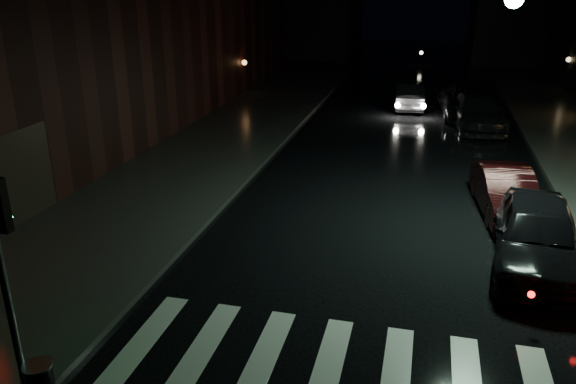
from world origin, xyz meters
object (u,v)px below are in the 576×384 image
Objects in this scene: parked_car_a at (537,235)px; oncoming_car at (409,96)px; parked_car_c at (477,112)px; parked_car_d at (469,102)px; parked_car_b at (506,192)px.

parked_car_a is 17.83m from oncoming_car.
parked_car_a reaches higher than parked_car_c.
parked_car_d is (-0.25, 2.09, 0.04)m from parked_car_c.
parked_car_c reaches higher than parked_car_b.
parked_car_b is 14.53m from oncoming_car.
parked_car_b is 0.78× the size of parked_car_c.
parked_car_a is 16.02m from parked_car_d.
parked_car_c is 4.81m from oncoming_car.
oncoming_car is at bearing 149.84° from parked_car_d.
parked_car_d is at bearing 85.72° from parked_car_b.
parked_car_a is 3.33m from parked_car_b.
parked_car_b is at bearing 102.21° from parked_car_a.
parked_car_d is 3.35m from oncoming_car.
oncoming_car is at bearing 126.93° from parked_car_c.
parked_car_a is 13.92m from parked_car_c.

